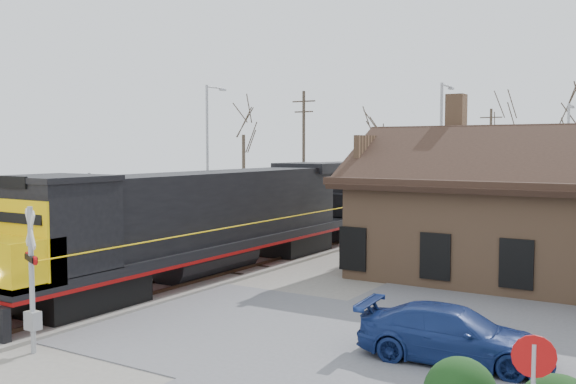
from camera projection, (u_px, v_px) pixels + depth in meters
name	position (u px, v px, depth m)	size (l,w,h in m)	color
ground	(113.00, 302.00, 22.63)	(140.00, 140.00, 0.00)	gray
road	(113.00, 302.00, 22.63)	(60.00, 9.00, 0.03)	slate
track_main	(319.00, 245.00, 35.34)	(3.40, 90.00, 0.24)	gray
track_siding	(252.00, 239.00, 37.71)	(3.40, 90.00, 0.24)	gray
depot	(539.00, 222.00, 26.33)	(15.20, 9.31, 7.90)	#976E4E
locomotive_lead	(197.00, 221.00, 26.40)	(3.12, 20.86, 4.63)	black
locomotive_trailing	(395.00, 191.00, 44.32)	(3.12, 20.86, 4.39)	black
crossbuck_near	(32.00, 284.00, 16.94)	(1.05, 0.53, 3.92)	#A5A8AD
crossbuck_far	(90.00, 220.00, 30.66)	(1.20, 0.38, 4.26)	#A5A8AD
do_not_enter_sign	(533.00, 380.00, 10.53)	(0.70, 0.23, 2.41)	#A5A8AD
parked_car	(454.00, 335.00, 16.32)	(1.98, 4.88, 1.42)	navy
streetlight_a	(209.00, 149.00, 42.56)	(0.25, 2.04, 9.57)	#A5A8AD
streetlight_b	(442.00, 153.00, 37.41)	(0.25, 2.04, 9.20)	#A5A8AD
streetlight_c	(568.00, 157.00, 44.41)	(0.25, 2.04, 8.50)	#A5A8AD
utility_pole_a	(304.00, 152.00, 49.70)	(2.00, 0.24, 9.81)	#382D23
utility_pole_b	(490.00, 155.00, 59.02)	(2.00, 0.24, 9.01)	#382D23
tree_a	(243.00, 123.00, 59.81)	(4.43, 4.43, 10.87)	#382D23
tree_b	(375.00, 134.00, 60.22)	(3.83, 3.83, 9.39)	#382D23
tree_c	(502.00, 118.00, 62.00)	(4.74, 4.74, 11.62)	#382D23
tree_d	(570.00, 108.00, 50.82)	(4.93, 4.93, 12.07)	#382D23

